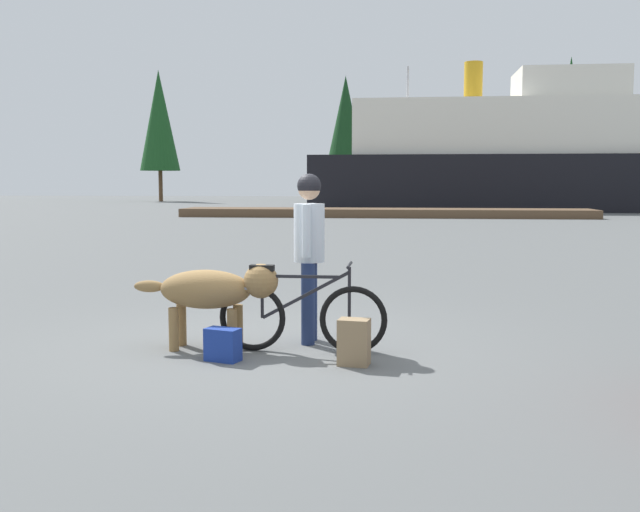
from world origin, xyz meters
TOP-DOWN VIEW (x-y plane):
  - ground_plane at (0.00, 0.00)m, footprint 160.00×160.00m
  - bicycle at (0.32, -0.19)m, footprint 1.67×0.44m
  - person_cyclist at (0.35, 0.26)m, footprint 0.32×0.53m
  - dog at (-0.56, -0.17)m, footprint 1.48×0.46m
  - backpack at (0.88, -0.65)m, footprint 0.31×0.24m
  - handbag_pannier at (-0.36, -0.64)m, footprint 0.36×0.27m
  - dock_pier at (0.32, 28.36)m, footprint 19.72×2.77m
  - ferry_boat at (8.39, 38.14)m, footprint 25.10×7.92m
  - sailboat_moored at (1.36, 36.32)m, footprint 8.45×2.37m
  - pine_tree_far_left at (-19.95, 54.83)m, footprint 3.45×3.45m
  - pine_tree_center at (-3.90, 56.30)m, footprint 3.19×3.19m
  - pine_tree_far_right at (14.19, 53.62)m, footprint 3.01×3.01m

SIDE VIEW (x-z plane):
  - ground_plane at x=0.00m, z-range 0.00..0.00m
  - handbag_pannier at x=-0.36m, z-range 0.00..0.31m
  - dock_pier at x=0.32m, z-range 0.00..0.40m
  - backpack at x=0.88m, z-range 0.00..0.43m
  - bicycle at x=0.32m, z-range -0.08..0.81m
  - sailboat_moored at x=1.36m, z-range -3.69..4.67m
  - dog at x=-0.56m, z-range 0.16..1.03m
  - person_cyclist at x=0.35m, z-range 0.19..1.95m
  - ferry_boat at x=8.39m, z-range -1.30..7.53m
  - pine_tree_center at x=-3.90m, z-range 1.58..12.34m
  - pine_tree_far_left at x=-19.95m, z-range 1.32..12.63m
  - pine_tree_far_right at x=14.19m, z-range 1.37..12.92m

